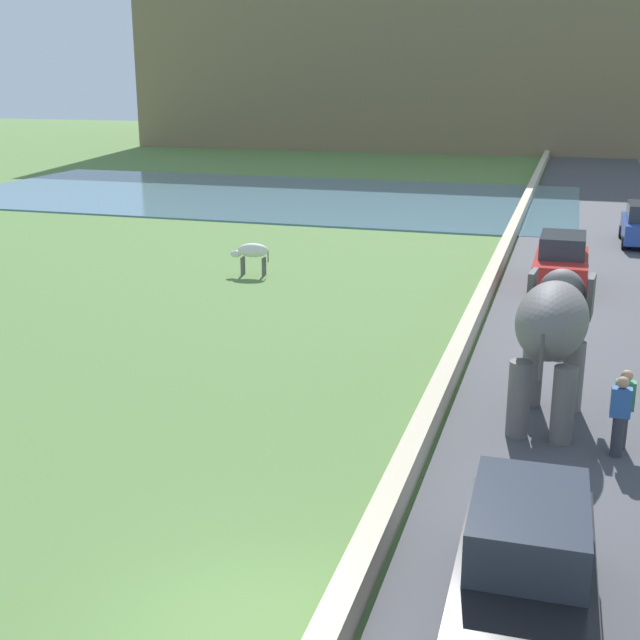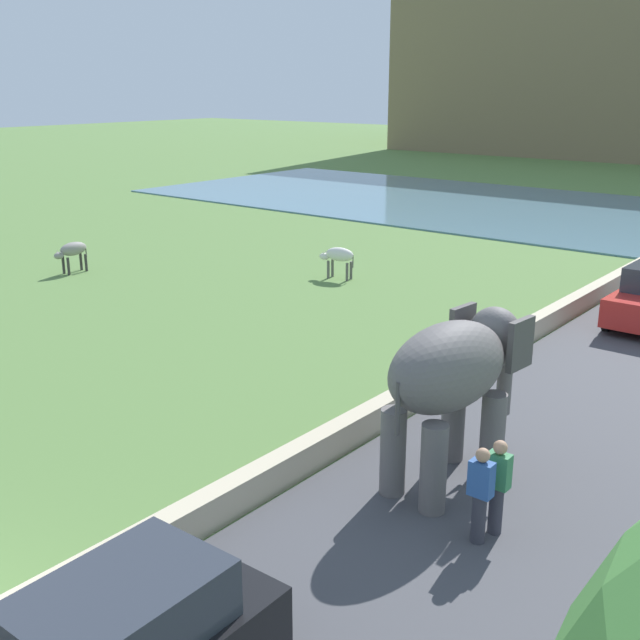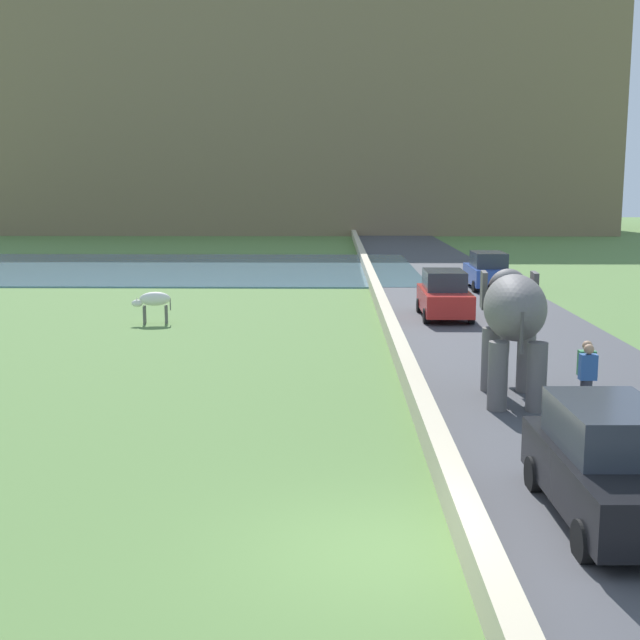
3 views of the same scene
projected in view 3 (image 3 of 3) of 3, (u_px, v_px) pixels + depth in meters
name	position (u px, v px, depth m)	size (l,w,h in m)	color
ground_plane	(384.00, 552.00, 11.59)	(220.00, 220.00, 0.00)	#567A3D
road_surface	(486.00, 318.00, 31.24)	(7.00, 120.00, 0.06)	#424247
barrier_wall	(388.00, 320.00, 29.28)	(0.40, 110.00, 0.59)	beige
lake	(107.00, 268.00, 49.12)	(36.00, 18.00, 0.08)	slate
hill_distant	(284.00, 111.00, 89.98)	(64.00, 28.00, 24.99)	#7F6B4C
elephant	(513.00, 315.00, 19.31)	(1.64, 3.53, 2.99)	#605B5B
person_beside_elephant	(586.00, 375.00, 18.42)	(0.36, 0.22, 1.63)	#33333D
person_trailing	(587.00, 379.00, 18.03)	(0.36, 0.22, 1.63)	#33333D
car_blue	(488.00, 271.00, 39.43)	(1.80, 4.00, 1.80)	#2D4CA8
car_red	(444.00, 295.00, 31.11)	(1.82, 4.01, 1.80)	red
car_black	(611.00, 465.00, 12.47)	(1.86, 4.03, 1.80)	black
cow_white	(153.00, 301.00, 30.09)	(1.42, 0.60, 1.15)	silver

